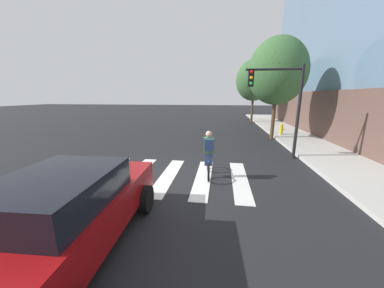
{
  "coord_description": "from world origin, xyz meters",
  "views": [
    {
      "loc": [
        1.82,
        -6.91,
        2.87
      ],
      "look_at": [
        0.83,
        0.07,
        1.21
      ],
      "focal_mm": 19.23,
      "sensor_mm": 36.0,
      "label": 1
    }
  ],
  "objects_px": {
    "cyclist": "(209,154)",
    "fire_hydrant": "(281,129)",
    "street_tree_near": "(277,71)",
    "street_tree_mid": "(254,80)",
    "sedan_near": "(66,213)",
    "manhole_cover": "(122,204)",
    "traffic_light_near": "(281,96)"
  },
  "relations": [
    {
      "from": "traffic_light_near",
      "to": "street_tree_mid",
      "type": "height_order",
      "value": "street_tree_mid"
    },
    {
      "from": "sedan_near",
      "to": "manhole_cover",
      "type": "bearing_deg",
      "value": 85.68
    },
    {
      "from": "sedan_near",
      "to": "fire_hydrant",
      "type": "xyz_separation_m",
      "value": [
        7.05,
        12.49,
        -0.29
      ]
    },
    {
      "from": "manhole_cover",
      "to": "traffic_light_near",
      "type": "distance_m",
      "value": 7.82
    },
    {
      "from": "fire_hydrant",
      "to": "cyclist",
      "type": "bearing_deg",
      "value": -119.43
    },
    {
      "from": "manhole_cover",
      "to": "street_tree_near",
      "type": "relative_size",
      "value": 0.1
    },
    {
      "from": "manhole_cover",
      "to": "street_tree_near",
      "type": "xyz_separation_m",
      "value": [
        6.01,
        9.61,
        4.37
      ]
    },
    {
      "from": "cyclist",
      "to": "fire_hydrant",
      "type": "height_order",
      "value": "cyclist"
    },
    {
      "from": "sedan_near",
      "to": "street_tree_near",
      "type": "xyz_separation_m",
      "value": [
        6.15,
        11.37,
        3.55
      ]
    },
    {
      "from": "street_tree_near",
      "to": "fire_hydrant",
      "type": "bearing_deg",
      "value": 51.08
    },
    {
      "from": "traffic_light_near",
      "to": "fire_hydrant",
      "type": "relative_size",
      "value": 5.38
    },
    {
      "from": "sedan_near",
      "to": "fire_hydrant",
      "type": "relative_size",
      "value": 6.01
    },
    {
      "from": "manhole_cover",
      "to": "fire_hydrant",
      "type": "height_order",
      "value": "fire_hydrant"
    },
    {
      "from": "cyclist",
      "to": "fire_hydrant",
      "type": "distance_m",
      "value": 9.65
    },
    {
      "from": "street_tree_near",
      "to": "street_tree_mid",
      "type": "height_order",
      "value": "street_tree_mid"
    },
    {
      "from": "traffic_light_near",
      "to": "fire_hydrant",
      "type": "distance_m",
      "value": 6.31
    },
    {
      "from": "street_tree_mid",
      "to": "cyclist",
      "type": "bearing_deg",
      "value": -102.85
    },
    {
      "from": "sedan_near",
      "to": "cyclist",
      "type": "bearing_deg",
      "value": 60.53
    },
    {
      "from": "cyclist",
      "to": "manhole_cover",
      "type": "bearing_deg",
      "value": -133.09
    },
    {
      "from": "traffic_light_near",
      "to": "street_tree_mid",
      "type": "bearing_deg",
      "value": 86.96
    },
    {
      "from": "manhole_cover",
      "to": "street_tree_mid",
      "type": "xyz_separation_m",
      "value": [
        5.88,
        18.57,
        4.47
      ]
    },
    {
      "from": "cyclist",
      "to": "street_tree_mid",
      "type": "distance_m",
      "value": 17.06
    },
    {
      "from": "cyclist",
      "to": "sedan_near",
      "type": "bearing_deg",
      "value": -119.47
    },
    {
      "from": "manhole_cover",
      "to": "traffic_light_near",
      "type": "bearing_deg",
      "value": 44.8
    },
    {
      "from": "street_tree_near",
      "to": "cyclist",
      "type": "bearing_deg",
      "value": -117.79
    },
    {
      "from": "sedan_near",
      "to": "street_tree_mid",
      "type": "height_order",
      "value": "street_tree_mid"
    },
    {
      "from": "sedan_near",
      "to": "street_tree_mid",
      "type": "bearing_deg",
      "value": 73.52
    },
    {
      "from": "cyclist",
      "to": "street_tree_near",
      "type": "bearing_deg",
      "value": 62.21
    },
    {
      "from": "manhole_cover",
      "to": "fire_hydrant",
      "type": "xyz_separation_m",
      "value": [
        6.91,
        10.73,
        0.53
      ]
    },
    {
      "from": "street_tree_mid",
      "to": "traffic_light_near",
      "type": "bearing_deg",
      "value": -93.04
    },
    {
      "from": "manhole_cover",
      "to": "street_tree_mid",
      "type": "distance_m",
      "value": 19.99
    },
    {
      "from": "traffic_light_near",
      "to": "fire_hydrant",
      "type": "bearing_deg",
      "value": 72.66
    }
  ]
}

